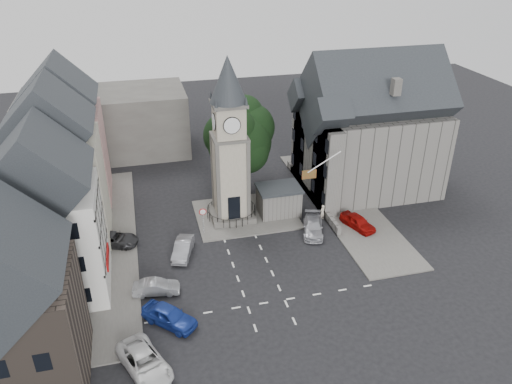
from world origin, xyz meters
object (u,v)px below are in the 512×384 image
object	(u,v)px
clock_tower	(230,143)
car_east_red	(358,222)
stone_shelter	(279,200)
car_west_blue	(169,316)
pedestrian	(322,212)

from	to	relation	value
clock_tower	car_east_red	size ratio (longest dim) A/B	4.15
stone_shelter	car_west_blue	distance (m)	18.28
car_west_blue	car_east_red	world-z (taller)	car_west_blue
clock_tower	car_east_red	xyz separation A→B (m)	(11.50, -4.99, -7.45)
clock_tower	pedestrian	size ratio (longest dim) A/B	9.96
stone_shelter	car_west_blue	world-z (taller)	stone_shelter
car_west_blue	pedestrian	size ratio (longest dim) A/B	2.67
car_east_red	stone_shelter	bearing A→B (deg)	125.65
car_west_blue	pedestrian	world-z (taller)	pedestrian
stone_shelter	car_east_red	world-z (taller)	stone_shelter
car_west_blue	stone_shelter	bearing A→B (deg)	2.05
stone_shelter	car_west_blue	size ratio (longest dim) A/B	0.99
pedestrian	car_west_blue	bearing A→B (deg)	5.87
clock_tower	car_west_blue	world-z (taller)	clock_tower
car_west_blue	pedestrian	xyz separation A→B (m)	(16.22, 11.35, 0.07)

